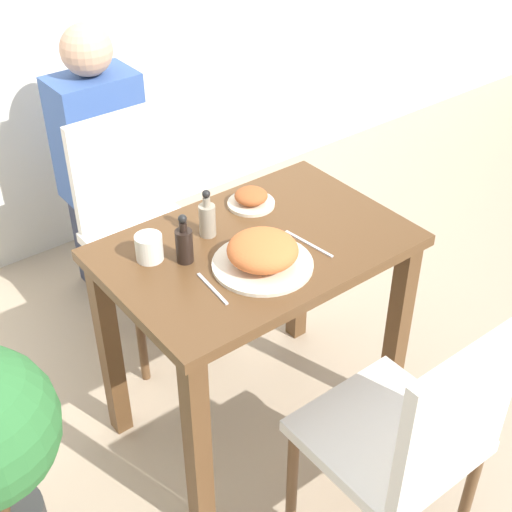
{
  "coord_description": "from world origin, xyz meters",
  "views": [
    {
      "loc": [
        -1.09,
        -1.41,
        2.0
      ],
      "look_at": [
        0.0,
        0.0,
        0.72
      ],
      "focal_mm": 50.0,
      "sensor_mm": 36.0,
      "label": 1
    }
  ],
  "objects_px": {
    "side_plate": "(251,198)",
    "sauce_bottle": "(207,218)",
    "drink_cup": "(149,248)",
    "condiment_bottle": "(184,244)",
    "food_plate": "(263,253)",
    "chair_near": "(412,438)",
    "chair_far": "(140,219)",
    "person_figure": "(103,165)"
  },
  "relations": [
    {
      "from": "chair_near",
      "to": "chair_far",
      "type": "xyz_separation_m",
      "value": [
        -0.03,
        1.36,
        0.0
      ]
    },
    {
      "from": "sauce_bottle",
      "to": "person_figure",
      "type": "height_order",
      "value": "person_figure"
    },
    {
      "from": "condiment_bottle",
      "to": "side_plate",
      "type": "bearing_deg",
      "value": 20.45
    },
    {
      "from": "chair_far",
      "to": "side_plate",
      "type": "bearing_deg",
      "value": -72.24
    },
    {
      "from": "chair_far",
      "to": "food_plate",
      "type": "xyz_separation_m",
      "value": [
        -0.02,
        -0.78,
        0.29
      ]
    },
    {
      "from": "chair_far",
      "to": "side_plate",
      "type": "height_order",
      "value": "chair_far"
    },
    {
      "from": "food_plate",
      "to": "chair_near",
      "type": "bearing_deg",
      "value": -85.44
    },
    {
      "from": "drink_cup",
      "to": "sauce_bottle",
      "type": "height_order",
      "value": "sauce_bottle"
    },
    {
      "from": "chair_near",
      "to": "side_plate",
      "type": "distance_m",
      "value": 0.91
    },
    {
      "from": "sauce_bottle",
      "to": "condiment_bottle",
      "type": "xyz_separation_m",
      "value": [
        -0.13,
        -0.07,
        0.0
      ]
    },
    {
      "from": "chair_near",
      "to": "side_plate",
      "type": "bearing_deg",
      "value": -98.77
    },
    {
      "from": "food_plate",
      "to": "condiment_bottle",
      "type": "height_order",
      "value": "condiment_bottle"
    },
    {
      "from": "chair_far",
      "to": "sauce_bottle",
      "type": "height_order",
      "value": "sauce_bottle"
    },
    {
      "from": "sauce_bottle",
      "to": "condiment_bottle",
      "type": "height_order",
      "value": "same"
    },
    {
      "from": "side_plate",
      "to": "condiment_bottle",
      "type": "xyz_separation_m",
      "value": [
        -0.34,
        -0.13,
        0.04
      ]
    },
    {
      "from": "chair_far",
      "to": "person_figure",
      "type": "height_order",
      "value": "person_figure"
    },
    {
      "from": "condiment_bottle",
      "to": "food_plate",
      "type": "bearing_deg",
      "value": -44.59
    },
    {
      "from": "food_plate",
      "to": "drink_cup",
      "type": "xyz_separation_m",
      "value": [
        -0.24,
        0.23,
        -0.01
      ]
    },
    {
      "from": "chair_far",
      "to": "condiment_bottle",
      "type": "height_order",
      "value": "condiment_bottle"
    },
    {
      "from": "chair_near",
      "to": "drink_cup",
      "type": "distance_m",
      "value": 0.9
    },
    {
      "from": "food_plate",
      "to": "person_figure",
      "type": "bearing_deg",
      "value": 86.49
    },
    {
      "from": "food_plate",
      "to": "condiment_bottle",
      "type": "distance_m",
      "value": 0.23
    },
    {
      "from": "side_plate",
      "to": "condiment_bottle",
      "type": "bearing_deg",
      "value": -159.55
    },
    {
      "from": "chair_near",
      "to": "person_figure",
      "type": "xyz_separation_m",
      "value": [
        0.03,
        1.74,
        0.05
      ]
    },
    {
      "from": "chair_near",
      "to": "chair_far",
      "type": "relative_size",
      "value": 1.0
    },
    {
      "from": "side_plate",
      "to": "drink_cup",
      "type": "relative_size",
      "value": 1.93
    },
    {
      "from": "side_plate",
      "to": "sauce_bottle",
      "type": "xyz_separation_m",
      "value": [
        -0.21,
        -0.06,
        0.04
      ]
    },
    {
      "from": "chair_far",
      "to": "drink_cup",
      "type": "xyz_separation_m",
      "value": [
        -0.26,
        -0.55,
        0.28
      ]
    },
    {
      "from": "drink_cup",
      "to": "side_plate",
      "type": "bearing_deg",
      "value": 7.63
    },
    {
      "from": "side_plate",
      "to": "sauce_bottle",
      "type": "bearing_deg",
      "value": -165.18
    },
    {
      "from": "drink_cup",
      "to": "condiment_bottle",
      "type": "bearing_deg",
      "value": -42.93
    },
    {
      "from": "chair_near",
      "to": "food_plate",
      "type": "bearing_deg",
      "value": -85.44
    },
    {
      "from": "chair_near",
      "to": "chair_far",
      "type": "distance_m",
      "value": 1.36
    },
    {
      "from": "chair_near",
      "to": "side_plate",
      "type": "relative_size",
      "value": 5.89
    },
    {
      "from": "chair_near",
      "to": "chair_far",
      "type": "height_order",
      "value": "same"
    },
    {
      "from": "condiment_bottle",
      "to": "person_figure",
      "type": "height_order",
      "value": "person_figure"
    },
    {
      "from": "chair_far",
      "to": "drink_cup",
      "type": "relative_size",
      "value": 11.35
    },
    {
      "from": "drink_cup",
      "to": "person_figure",
      "type": "relative_size",
      "value": 0.07
    },
    {
      "from": "side_plate",
      "to": "sauce_bottle",
      "type": "relative_size",
      "value": 0.99
    },
    {
      "from": "food_plate",
      "to": "drink_cup",
      "type": "relative_size",
      "value": 3.65
    },
    {
      "from": "sauce_bottle",
      "to": "condiment_bottle",
      "type": "distance_m",
      "value": 0.15
    },
    {
      "from": "condiment_bottle",
      "to": "drink_cup",
      "type": "bearing_deg",
      "value": 137.07
    }
  ]
}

